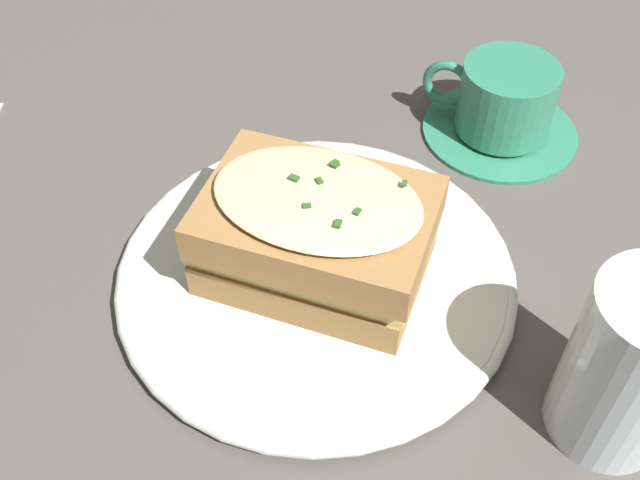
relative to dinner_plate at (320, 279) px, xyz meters
The scene contains 5 objects.
ground_plane 0.02m from the dinner_plate, 165.50° to the right, with size 2.40×2.40×0.00m, color #514C47.
dinner_plate is the anchor object (origin of this frame).
sandwich 0.04m from the dinner_plate, 30.36° to the left, with size 0.16×0.17×0.08m.
teacup_with_saucer 0.21m from the dinner_plate, 164.81° to the right, with size 0.12×0.12×0.06m.
water_glass 0.19m from the dinner_plate, 115.90° to the left, with size 0.07×0.07×0.11m, color silver.
Camera 1 is at (0.19, 0.26, 0.38)m, focal length 42.00 mm.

